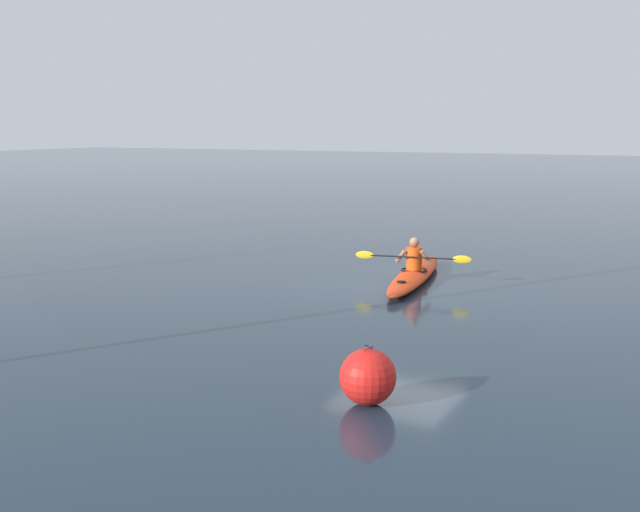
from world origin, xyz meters
The scene contains 4 objects.
ground_plane centered at (0.00, 0.00, 0.00)m, with size 160.00×160.00×0.00m, color #1E2D3D.
kayak centered at (-0.12, -0.61, 0.14)m, with size 1.48×5.00×0.27m.
kayaker centered at (-0.14, -0.49, 0.57)m, with size 2.46×0.60×0.70m.
mooring_buoy_red_near centered at (-2.33, 7.08, 0.35)m, with size 0.69×0.69×0.74m.
Camera 1 is at (-6.04, 15.75, 3.35)m, focal length 45.46 mm.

